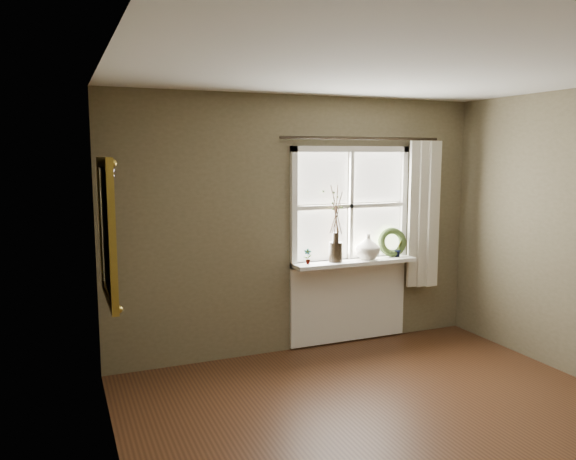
# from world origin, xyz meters

# --- Properties ---
(floor) EXTENTS (4.50, 4.50, 0.00)m
(floor) POSITION_xyz_m (0.00, 0.00, 0.00)
(floor) COLOR #422514
(floor) RESTS_ON ground
(ceiling) EXTENTS (4.50, 4.50, 0.00)m
(ceiling) POSITION_xyz_m (0.00, 0.00, 2.60)
(ceiling) COLOR silver
(ceiling) RESTS_ON ground
(wall_back) EXTENTS (4.00, 0.10, 2.60)m
(wall_back) POSITION_xyz_m (0.00, 2.30, 1.30)
(wall_back) COLOR brown
(wall_back) RESTS_ON ground
(wall_left) EXTENTS (0.10, 4.50, 2.60)m
(wall_left) POSITION_xyz_m (-2.05, 0.00, 1.30)
(wall_left) COLOR brown
(wall_left) RESTS_ON ground
(window_frame) EXTENTS (1.36, 0.06, 1.24)m
(window_frame) POSITION_xyz_m (0.55, 2.23, 1.48)
(window_frame) COLOR white
(window_frame) RESTS_ON wall_back
(window_sill) EXTENTS (1.36, 0.26, 0.04)m
(window_sill) POSITION_xyz_m (0.55, 2.12, 0.90)
(window_sill) COLOR white
(window_sill) RESTS_ON wall_back
(window_apron) EXTENTS (1.36, 0.04, 0.88)m
(window_apron) POSITION_xyz_m (0.55, 2.23, 0.46)
(window_apron) COLOR white
(window_apron) RESTS_ON ground
(dark_jug) EXTENTS (0.15, 0.15, 0.21)m
(dark_jug) POSITION_xyz_m (0.33, 2.12, 1.02)
(dark_jug) COLOR black
(dark_jug) RESTS_ON window_sill
(cream_vase) EXTENTS (0.29, 0.29, 0.27)m
(cream_vase) POSITION_xyz_m (0.71, 2.12, 1.05)
(cream_vase) COLOR silver
(cream_vase) RESTS_ON window_sill
(wreath) EXTENTS (0.34, 0.20, 0.33)m
(wreath) POSITION_xyz_m (1.03, 2.16, 1.04)
(wreath) COLOR #33461F
(wreath) RESTS_ON window_sill
(potted_plant_left) EXTENTS (0.10, 0.08, 0.16)m
(potted_plant_left) POSITION_xyz_m (0.01, 2.12, 1.00)
(potted_plant_left) COLOR #33461F
(potted_plant_left) RESTS_ON window_sill
(potted_plant_right) EXTENTS (0.11, 0.10, 0.17)m
(potted_plant_right) POSITION_xyz_m (1.08, 2.12, 1.01)
(potted_plant_right) COLOR #33461F
(potted_plant_right) RESTS_ON window_sill
(curtain) EXTENTS (0.36, 0.12, 1.59)m
(curtain) POSITION_xyz_m (1.39, 2.13, 1.37)
(curtain) COLOR beige
(curtain) RESTS_ON wall_back
(curtain_rod) EXTENTS (1.84, 0.03, 0.03)m
(curtain_rod) POSITION_xyz_m (0.65, 2.17, 2.18)
(curtain_rod) COLOR black
(curtain_rod) RESTS_ON wall_back
(gilt_mirror) EXTENTS (0.10, 0.92, 1.10)m
(gilt_mirror) POSITION_xyz_m (-1.96, 1.45, 1.46)
(gilt_mirror) COLOR white
(gilt_mirror) RESTS_ON wall_left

